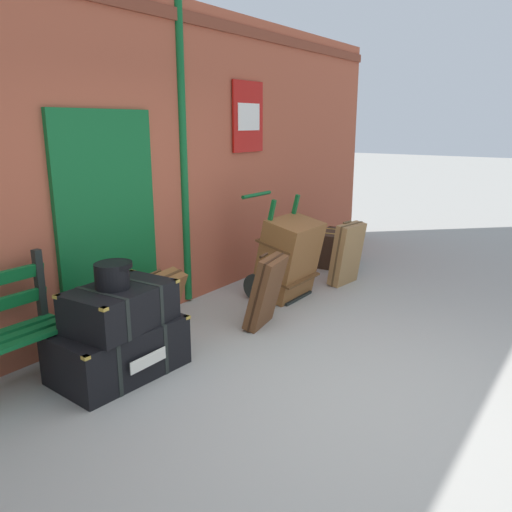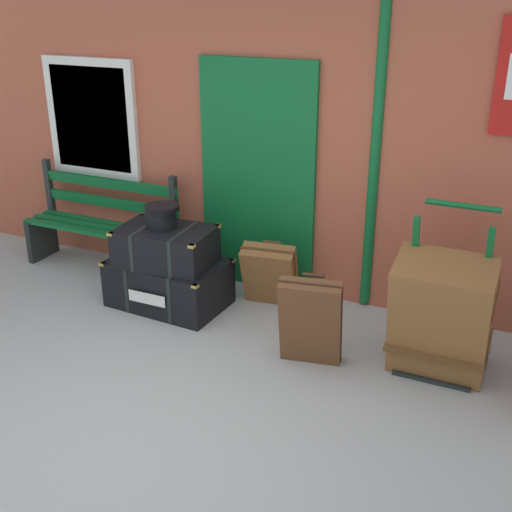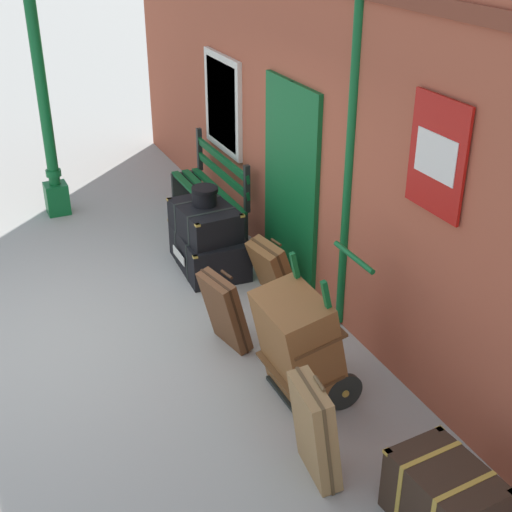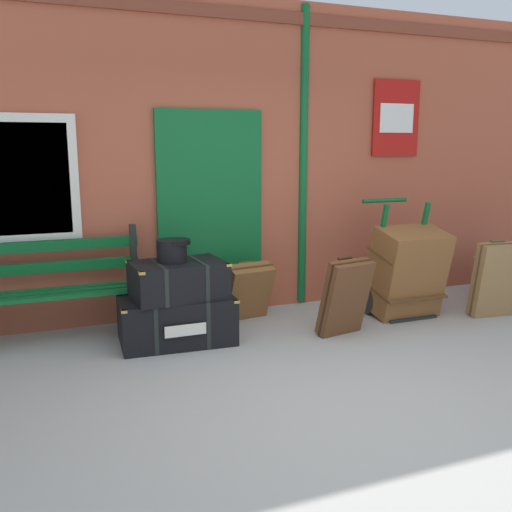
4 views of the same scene
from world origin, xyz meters
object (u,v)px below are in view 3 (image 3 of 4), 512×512
(platform_bench, at_px, (211,191))
(round_hatbox, at_px, (204,195))
(porters_trolley, at_px, (318,361))
(lamp_post, at_px, (47,123))
(steamer_trunk_middle, at_px, (205,220))
(steamer_trunk_base, at_px, (209,250))
(suitcase_charcoal, at_px, (225,311))
(corner_trunk, at_px, (443,498))
(suitcase_umber, at_px, (272,268))
(large_brown_trunk, at_px, (299,345))
(suitcase_slate, at_px, (315,431))

(platform_bench, relative_size, round_hatbox, 5.38)
(porters_trolley, bearing_deg, round_hatbox, -178.58)
(lamp_post, bearing_deg, steamer_trunk_middle, 28.44)
(platform_bench, xyz_separation_m, steamer_trunk_base, (1.03, -0.43, -0.23))
(lamp_post, xyz_separation_m, platform_bench, (1.17, 1.68, -0.74))
(suitcase_charcoal, relative_size, corner_trunk, 1.03)
(platform_bench, bearing_deg, suitcase_umber, -2.06)
(steamer_trunk_middle, bearing_deg, steamer_trunk_base, 112.64)
(lamp_post, distance_m, suitcase_charcoal, 3.87)
(large_brown_trunk, xyz_separation_m, suitcase_umber, (-1.56, 0.51, -0.18))
(lamp_post, relative_size, steamer_trunk_base, 2.98)
(porters_trolley, distance_m, corner_trunk, 1.61)
(round_hatbox, bearing_deg, suitcase_umber, 24.90)
(large_brown_trunk, bearing_deg, suitcase_slate, -20.77)
(large_brown_trunk, distance_m, suitcase_slate, 0.92)
(porters_trolley, bearing_deg, suitcase_slate, -30.32)
(lamp_post, xyz_separation_m, suitcase_slate, (5.44, 0.78, -0.80))
(steamer_trunk_base, height_order, suitcase_charcoal, suitcase_charcoal)
(suitcase_charcoal, bearing_deg, suitcase_umber, 130.35)
(corner_trunk, bearing_deg, porters_trolley, -179.05)
(platform_bench, bearing_deg, suitcase_slate, -11.92)
(porters_trolley, bearing_deg, steamer_trunk_middle, -178.12)
(porters_trolley, relative_size, large_brown_trunk, 1.25)
(steamer_trunk_base, xyz_separation_m, large_brown_trunk, (2.38, -0.14, 0.27))
(platform_bench, height_order, porters_trolley, porters_trolley)
(lamp_post, bearing_deg, steamer_trunk_base, 29.48)
(large_brown_trunk, bearing_deg, steamer_trunk_base, 176.60)
(steamer_trunk_middle, bearing_deg, suitcase_slate, -7.50)
(steamer_trunk_base, xyz_separation_m, round_hatbox, (-0.02, -0.02, 0.64))
(large_brown_trunk, height_order, suitcase_charcoal, large_brown_trunk)
(round_hatbox, bearing_deg, platform_bench, 155.48)
(porters_trolley, height_order, suitcase_umber, porters_trolley)
(steamer_trunk_base, height_order, corner_trunk, corner_trunk)
(steamer_trunk_base, distance_m, round_hatbox, 0.64)
(steamer_trunk_base, height_order, porters_trolley, porters_trolley)
(platform_bench, distance_m, large_brown_trunk, 3.46)
(steamer_trunk_middle, distance_m, porters_trolley, 2.38)
(large_brown_trunk, relative_size, suitcase_slate, 1.18)
(lamp_post, distance_m, porters_trolley, 4.84)
(large_brown_trunk, distance_m, corner_trunk, 1.64)
(porters_trolley, bearing_deg, lamp_post, -164.41)
(lamp_post, relative_size, round_hatbox, 10.44)
(lamp_post, height_order, suitcase_charcoal, lamp_post)
(large_brown_trunk, relative_size, suitcase_charcoal, 1.27)
(steamer_trunk_base, xyz_separation_m, porters_trolley, (2.38, 0.03, 0.06))
(steamer_trunk_middle, xyz_separation_m, porters_trolley, (2.36, 0.08, -0.31))
(lamp_post, bearing_deg, round_hatbox, 29.24)
(lamp_post, distance_m, suitcase_umber, 3.54)
(lamp_post, relative_size, suitcase_umber, 5.20)
(steamer_trunk_middle, height_order, suitcase_slate, suitcase_slate)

